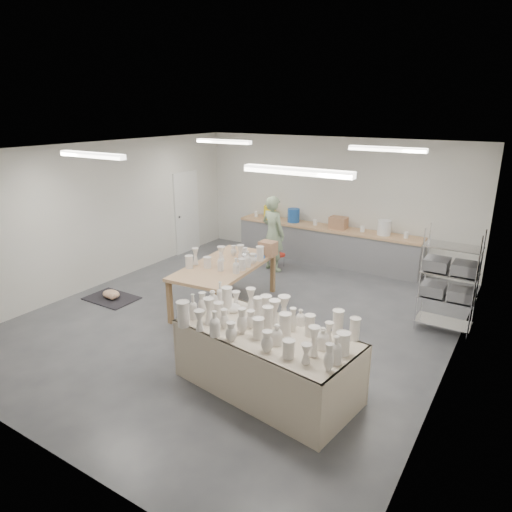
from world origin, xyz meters
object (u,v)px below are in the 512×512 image
Objects in this scene: red_stool at (278,255)px; work_table at (231,264)px; drying_table at (266,357)px; potter at (273,234)px.

work_table is at bearing -82.04° from red_stool.
red_stool is (-2.33, 4.47, -0.21)m from drying_table.
drying_table is 1.08× the size of work_table.
drying_table is 5.05m from red_stool.
work_table is at bearing 142.67° from drying_table.
drying_table is 2.85m from work_table.
potter is at bearing 93.77° from work_table.
red_stool is (0.00, 0.27, -0.61)m from potter.
drying_table is at bearing 132.87° from potter.
drying_table is 4.82m from potter.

